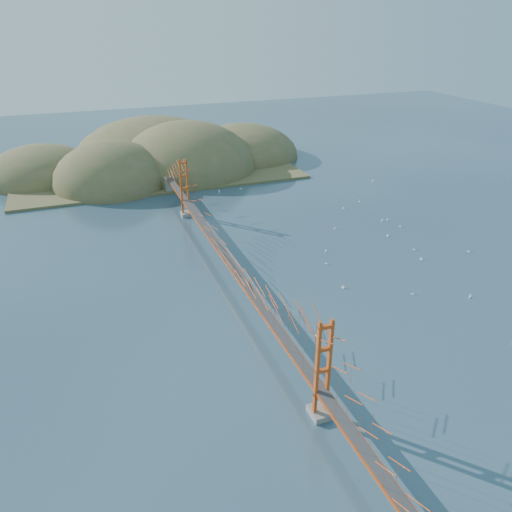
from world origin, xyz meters
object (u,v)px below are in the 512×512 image
object	(u,v)px
sailboat_0	(343,287)
bridge	(230,241)
sailboat_1	(414,249)
sailboat_2	(413,294)

from	to	relation	value
sailboat_0	bridge	bearing A→B (deg)	153.73
sailboat_1	sailboat_2	world-z (taller)	sailboat_1
bridge	sailboat_1	world-z (taller)	bridge
bridge	sailboat_1	bearing A→B (deg)	-0.37
bridge	sailboat_1	distance (m)	34.46
sailboat_1	sailboat_2	xyz separation A→B (m)	(-9.65, -12.82, -0.01)
bridge	sailboat_0	distance (m)	18.57
bridge	sailboat_0	xyz separation A→B (m)	(15.47, -7.64, -6.85)
sailboat_2	sailboat_0	size ratio (longest dim) A/B	0.75
sailboat_2	bridge	bearing A→B (deg)	151.61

